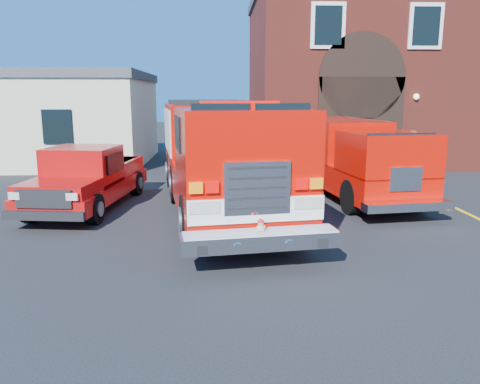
{
  "coord_description": "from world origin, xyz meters",
  "views": [
    {
      "loc": [
        -0.42,
        -10.55,
        3.22
      ],
      "look_at": [
        0.0,
        -1.2,
        1.3
      ],
      "focal_mm": 35.0,
      "sensor_mm": 36.0,
      "label": 1
    }
  ],
  "objects_px": {
    "side_building": "(43,117)",
    "fire_engine": "(219,154)",
    "secondary_truck": "(349,155)",
    "fire_station": "(400,76)",
    "pickup_truck": "(88,179)"
  },
  "relations": [
    {
      "from": "side_building",
      "to": "fire_engine",
      "type": "xyz_separation_m",
      "value": [
        8.58,
        -10.26,
        -0.59
      ]
    },
    {
      "from": "fire_engine",
      "to": "secondary_truck",
      "type": "bearing_deg",
      "value": 23.17
    },
    {
      "from": "fire_station",
      "to": "pickup_truck",
      "type": "distance_m",
      "value": 17.48
    },
    {
      "from": "pickup_truck",
      "to": "secondary_truck",
      "type": "height_order",
      "value": "secondary_truck"
    },
    {
      "from": "fire_station",
      "to": "side_building",
      "type": "height_order",
      "value": "fire_station"
    },
    {
      "from": "side_building",
      "to": "pickup_truck",
      "type": "bearing_deg",
      "value": -64.39
    },
    {
      "from": "fire_station",
      "to": "pickup_truck",
      "type": "height_order",
      "value": "fire_station"
    },
    {
      "from": "fire_station",
      "to": "secondary_truck",
      "type": "relative_size",
      "value": 1.97
    },
    {
      "from": "side_building",
      "to": "fire_engine",
      "type": "height_order",
      "value": "side_building"
    },
    {
      "from": "side_building",
      "to": "secondary_truck",
      "type": "height_order",
      "value": "side_building"
    },
    {
      "from": "pickup_truck",
      "to": "secondary_truck",
      "type": "bearing_deg",
      "value": 10.18
    },
    {
      "from": "secondary_truck",
      "to": "pickup_truck",
      "type": "bearing_deg",
      "value": -169.82
    },
    {
      "from": "fire_engine",
      "to": "pickup_truck",
      "type": "bearing_deg",
      "value": 174.44
    },
    {
      "from": "pickup_truck",
      "to": "fire_engine",
      "type": "bearing_deg",
      "value": -5.56
    },
    {
      "from": "side_building",
      "to": "fire_engine",
      "type": "distance_m",
      "value": 13.39
    }
  ]
}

